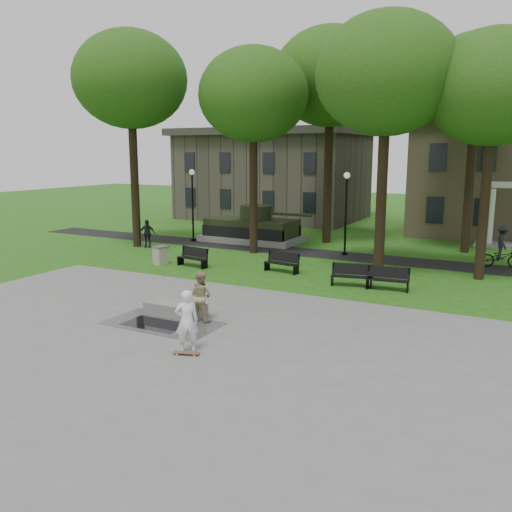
% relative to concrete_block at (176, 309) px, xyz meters
% --- Properties ---
extents(ground, '(120.00, 120.00, 0.00)m').
position_rel_concrete_block_xyz_m(ground, '(1.18, 1.79, -0.24)').
color(ground, '#234D12').
rests_on(ground, ground).
extents(plaza, '(22.00, 16.00, 0.02)m').
position_rel_concrete_block_xyz_m(plaza, '(1.18, -3.21, -0.23)').
color(plaza, gray).
rests_on(plaza, ground).
extents(footpath, '(44.00, 2.60, 0.01)m').
position_rel_concrete_block_xyz_m(footpath, '(1.18, 13.79, -0.24)').
color(footpath, black).
rests_on(footpath, ground).
extents(building_left, '(15.00, 10.00, 7.20)m').
position_rel_concrete_block_xyz_m(building_left, '(-9.82, 28.29, 3.35)').
color(building_left, '#4C443D').
rests_on(building_left, ground).
extents(tree_0, '(6.80, 6.80, 12.97)m').
position_rel_concrete_block_xyz_m(tree_0, '(-10.82, 10.79, 9.78)').
color(tree_0, black).
rests_on(tree_0, ground).
extents(tree_1, '(6.20, 6.20, 11.63)m').
position_rel_concrete_block_xyz_m(tree_1, '(-3.32, 12.29, 8.71)').
color(tree_1, black).
rests_on(tree_1, ground).
extents(tree_2, '(6.60, 6.60, 12.16)m').
position_rel_concrete_block_xyz_m(tree_2, '(4.68, 10.29, 9.07)').
color(tree_2, black).
rests_on(tree_2, ground).
extents(tree_3, '(6.00, 6.00, 11.19)m').
position_rel_concrete_block_xyz_m(tree_3, '(9.18, 11.29, 8.35)').
color(tree_3, black).
rests_on(tree_3, ground).
extents(tree_4, '(7.20, 7.20, 13.50)m').
position_rel_concrete_block_xyz_m(tree_4, '(-0.82, 17.79, 10.15)').
color(tree_4, black).
rests_on(tree_4, ground).
extents(tree_5, '(6.40, 6.40, 12.44)m').
position_rel_concrete_block_xyz_m(tree_5, '(7.68, 18.29, 9.42)').
color(tree_5, black).
rests_on(tree_5, ground).
extents(lamp_left, '(0.36, 0.36, 4.73)m').
position_rel_concrete_block_xyz_m(lamp_left, '(-8.82, 14.09, 2.55)').
color(lamp_left, black).
rests_on(lamp_left, ground).
extents(lamp_mid, '(0.36, 0.36, 4.73)m').
position_rel_concrete_block_xyz_m(lamp_mid, '(1.68, 14.09, 2.55)').
color(lamp_mid, black).
rests_on(lamp_mid, ground).
extents(tank_monument, '(7.45, 3.40, 2.40)m').
position_rel_concrete_block_xyz_m(tank_monument, '(-5.28, 15.79, 0.61)').
color(tank_monument, gray).
rests_on(tank_monument, ground).
extents(puddle, '(2.20, 1.20, 0.00)m').
position_rel_concrete_block_xyz_m(puddle, '(0.03, -1.26, -0.22)').
color(puddle, black).
rests_on(puddle, plaza).
extents(concrete_block, '(2.21, 1.01, 0.45)m').
position_rel_concrete_block_xyz_m(concrete_block, '(0.00, 0.00, 0.00)').
color(concrete_block, gray).
rests_on(concrete_block, plaza).
extents(skateboard, '(0.80, 0.44, 0.07)m').
position_rel_concrete_block_xyz_m(skateboard, '(2.64, -3.11, -0.19)').
color(skateboard, brown).
rests_on(skateboard, plaza).
extents(skateboarder, '(0.82, 0.79, 1.90)m').
position_rel_concrete_block_xyz_m(skateboarder, '(2.52, -2.87, 0.72)').
color(skateboarder, white).
rests_on(skateboarder, plaza).
extents(friend_watching, '(0.89, 0.70, 1.78)m').
position_rel_concrete_block_xyz_m(friend_watching, '(1.20, -0.15, 0.66)').
color(friend_watching, tan).
rests_on(friend_watching, plaza).
extents(pedestrian_walker, '(1.10, 0.77, 1.73)m').
position_rel_concrete_block_xyz_m(pedestrian_walker, '(-10.01, 10.78, 0.62)').
color(pedestrian_walker, black).
rests_on(pedestrian_walker, ground).
extents(cyclist, '(2.10, 1.26, 2.18)m').
position_rel_concrete_block_xyz_m(cyclist, '(9.89, 14.61, 0.65)').
color(cyclist, black).
rests_on(cyclist, ground).
extents(park_bench_0, '(1.85, 0.82, 1.00)m').
position_rel_concrete_block_xyz_m(park_bench_0, '(-4.25, 7.37, 0.28)').
color(park_bench_0, black).
rests_on(park_bench_0, ground).
extents(park_bench_1, '(1.84, 0.76, 1.00)m').
position_rel_concrete_block_xyz_m(park_bench_1, '(0.39, 8.33, 0.28)').
color(park_bench_1, black).
rests_on(park_bench_1, ground).
extents(park_bench_2, '(1.85, 0.87, 1.00)m').
position_rel_concrete_block_xyz_m(park_bench_2, '(4.35, 7.18, 0.28)').
color(park_bench_2, black).
rests_on(park_bench_2, ground).
extents(park_bench_3, '(1.84, 0.71, 1.00)m').
position_rel_concrete_block_xyz_m(park_bench_3, '(5.92, 7.27, 0.28)').
color(park_bench_3, black).
rests_on(park_bench_3, ground).
extents(trash_bin, '(0.82, 0.82, 0.96)m').
position_rel_concrete_block_xyz_m(trash_bin, '(-6.14, 7.08, 0.24)').
color(trash_bin, '#AEA490').
rests_on(trash_bin, ground).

